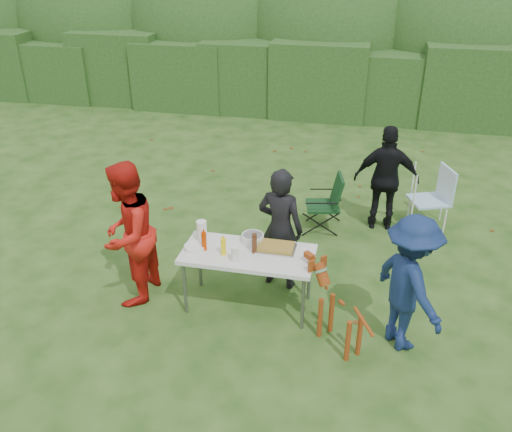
% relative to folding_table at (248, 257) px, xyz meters
% --- Properties ---
extents(ground, '(80.00, 80.00, 0.00)m').
position_rel_folding_table_xyz_m(ground, '(-0.06, -0.25, -0.69)').
color(ground, '#1E4211').
extents(hedge_row, '(22.00, 1.40, 1.70)m').
position_rel_folding_table_xyz_m(hedge_row, '(-0.06, 7.75, 0.16)').
color(hedge_row, '#23471C').
rests_on(hedge_row, ground).
extents(shrub_backdrop, '(20.00, 2.60, 3.20)m').
position_rel_folding_table_xyz_m(shrub_backdrop, '(-0.06, 9.35, 0.91)').
color(shrub_backdrop, '#3D6628').
rests_on(shrub_backdrop, ground).
extents(folding_table, '(1.50, 0.70, 0.74)m').
position_rel_folding_table_xyz_m(folding_table, '(0.00, 0.00, 0.00)').
color(folding_table, silver).
rests_on(folding_table, ground).
extents(person_cook, '(0.63, 0.48, 1.56)m').
position_rel_folding_table_xyz_m(person_cook, '(0.27, 0.54, 0.10)').
color(person_cook, black).
rests_on(person_cook, ground).
extents(person_red_jacket, '(0.69, 0.87, 1.74)m').
position_rel_folding_table_xyz_m(person_red_jacket, '(-1.40, -0.12, 0.19)').
color(person_red_jacket, red).
rests_on(person_red_jacket, ground).
extents(person_black_puffy, '(0.94, 0.43, 1.58)m').
position_rel_folding_table_xyz_m(person_black_puffy, '(1.51, 2.31, 0.10)').
color(person_black_puffy, black).
rests_on(person_black_puffy, ground).
extents(child, '(1.03, 1.14, 1.53)m').
position_rel_folding_table_xyz_m(child, '(1.76, -0.28, 0.08)').
color(child, navy).
rests_on(child, ground).
extents(dog, '(0.89, 0.89, 0.86)m').
position_rel_folding_table_xyz_m(dog, '(1.10, -0.47, -0.26)').
color(dog, '#833711').
rests_on(dog, ground).
extents(camping_chair, '(0.64, 0.64, 0.86)m').
position_rel_folding_table_xyz_m(camping_chair, '(0.64, 2.07, -0.26)').
color(camping_chair, '#123717').
rests_on(camping_chair, ground).
extents(lawn_chair, '(0.72, 0.72, 0.95)m').
position_rel_folding_table_xyz_m(lawn_chair, '(2.16, 2.47, -0.21)').
color(lawn_chair, '#4BA1CC').
rests_on(lawn_chair, ground).
extents(food_tray, '(0.45, 0.30, 0.02)m').
position_rel_folding_table_xyz_m(food_tray, '(0.29, 0.14, 0.06)').
color(food_tray, '#B7B7BA').
rests_on(food_tray, folding_table).
extents(focaccia_bread, '(0.40, 0.26, 0.04)m').
position_rel_folding_table_xyz_m(focaccia_bread, '(0.29, 0.14, 0.09)').
color(focaccia_bread, olive).
rests_on(focaccia_bread, food_tray).
extents(mustard_bottle, '(0.06, 0.06, 0.20)m').
position_rel_folding_table_xyz_m(mustard_bottle, '(-0.26, -0.09, 0.15)').
color(mustard_bottle, yellow).
rests_on(mustard_bottle, folding_table).
extents(ketchup_bottle, '(0.06, 0.06, 0.22)m').
position_rel_folding_table_xyz_m(ketchup_bottle, '(-0.50, -0.05, 0.16)').
color(ketchup_bottle, '#B72E00').
rests_on(ketchup_bottle, folding_table).
extents(beer_bottle, '(0.06, 0.06, 0.24)m').
position_rel_folding_table_xyz_m(beer_bottle, '(0.07, 0.01, 0.17)').
color(beer_bottle, '#47230F').
rests_on(beer_bottle, folding_table).
extents(paper_towel_roll, '(0.12, 0.12, 0.26)m').
position_rel_folding_table_xyz_m(paper_towel_roll, '(-0.58, 0.14, 0.18)').
color(paper_towel_roll, white).
rests_on(paper_towel_roll, folding_table).
extents(cup_stack, '(0.08, 0.08, 0.18)m').
position_rel_folding_table_xyz_m(cup_stack, '(-0.10, -0.20, 0.14)').
color(cup_stack, white).
rests_on(cup_stack, folding_table).
extents(pasta_bowl, '(0.26, 0.26, 0.10)m').
position_rel_folding_table_xyz_m(pasta_bowl, '(0.00, 0.24, 0.10)').
color(pasta_bowl, silver).
rests_on(pasta_bowl, folding_table).
extents(plate_stack, '(0.24, 0.24, 0.05)m').
position_rel_folding_table_xyz_m(plate_stack, '(-0.61, -0.06, 0.08)').
color(plate_stack, white).
rests_on(plate_stack, folding_table).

